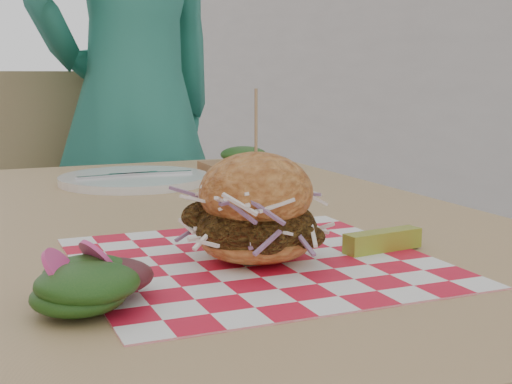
# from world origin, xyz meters

# --- Properties ---
(diner) EXTENTS (0.74, 0.63, 1.72)m
(diner) POSITION_xyz_m (0.07, 0.77, 0.86)
(diner) COLOR #2E8772
(diner) RESTS_ON ground
(patio_table) EXTENTS (0.80, 1.20, 0.75)m
(patio_table) POSITION_xyz_m (-0.09, -0.19, 0.67)
(patio_table) COLOR tan
(patio_table) RESTS_ON ground
(patio_chair) EXTENTS (0.49, 0.50, 0.95)m
(patio_chair) POSITION_xyz_m (-0.11, 0.87, 0.55)
(patio_chair) COLOR tan
(patio_chair) RESTS_ON ground
(paper_liner) EXTENTS (0.36, 0.36, 0.00)m
(paper_liner) POSITION_xyz_m (-0.10, -0.46, 0.75)
(paper_liner) COLOR red
(paper_liner) RESTS_ON patio_table
(sandwich) EXTENTS (0.16, 0.16, 0.18)m
(sandwich) POSITION_xyz_m (-0.10, -0.46, 0.80)
(sandwich) COLOR #D2823B
(sandwich) RESTS_ON paper_liner
(pickle_spear) EXTENTS (0.10, 0.03, 0.02)m
(pickle_spear) POSITION_xyz_m (0.05, -0.47, 0.76)
(pickle_spear) COLOR #9A9E2E
(pickle_spear) RESTS_ON paper_liner
(side_salad) EXTENTS (0.14, 0.13, 0.05)m
(side_salad) POSITION_xyz_m (-0.29, -0.53, 0.76)
(side_salad) COLOR #3F1419
(side_salad) RESTS_ON patio_table
(place_setting) EXTENTS (0.27, 0.27, 0.02)m
(place_setting) POSITION_xyz_m (-0.09, 0.13, 0.76)
(place_setting) COLOR white
(place_setting) RESTS_ON patio_table
(kraft_tray) EXTENTS (0.15, 0.12, 0.06)m
(kraft_tray) POSITION_xyz_m (0.13, 0.15, 0.77)
(kraft_tray) COLOR #946943
(kraft_tray) RESTS_ON patio_table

